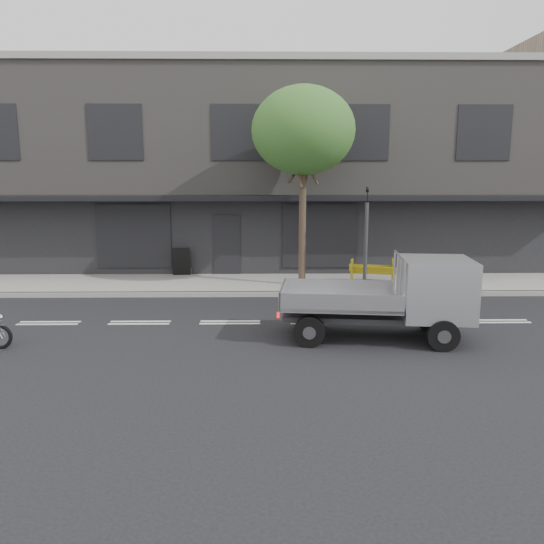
{
  "coord_description": "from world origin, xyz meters",
  "views": [
    {
      "loc": [
        0.91,
        -13.63,
        3.85
      ],
      "look_at": [
        1.12,
        0.5,
        1.27
      ],
      "focal_mm": 35.0,
      "sensor_mm": 36.0,
      "label": 1
    }
  ],
  "objects_px": {
    "sandwich_board": "(181,262)",
    "construction_barrier": "(374,271)",
    "flatbed_ute": "(418,292)",
    "traffic_light_pole": "(366,244)",
    "street_tree": "(303,131)"
  },
  "relations": [
    {
      "from": "sandwich_board",
      "to": "construction_barrier",
      "type": "bearing_deg",
      "value": -19.29
    },
    {
      "from": "flatbed_ute",
      "to": "sandwich_board",
      "type": "height_order",
      "value": "flatbed_ute"
    },
    {
      "from": "flatbed_ute",
      "to": "construction_barrier",
      "type": "relative_size",
      "value": 2.98
    },
    {
      "from": "construction_barrier",
      "to": "sandwich_board",
      "type": "xyz_separation_m",
      "value": [
        -6.9,
        1.61,
        0.1
      ]
    },
    {
      "from": "construction_barrier",
      "to": "sandwich_board",
      "type": "bearing_deg",
      "value": 166.86
    },
    {
      "from": "traffic_light_pole",
      "to": "flatbed_ute",
      "type": "relative_size",
      "value": 0.77
    },
    {
      "from": "street_tree",
      "to": "flatbed_ute",
      "type": "relative_size",
      "value": 1.47
    },
    {
      "from": "street_tree",
      "to": "construction_barrier",
      "type": "relative_size",
      "value": 4.39
    },
    {
      "from": "street_tree",
      "to": "flatbed_ute",
      "type": "height_order",
      "value": "street_tree"
    },
    {
      "from": "traffic_light_pole",
      "to": "flatbed_ute",
      "type": "bearing_deg",
      "value": -86.23
    },
    {
      "from": "street_tree",
      "to": "flatbed_ute",
      "type": "bearing_deg",
      "value": -67.93
    },
    {
      "from": "sandwich_board",
      "to": "traffic_light_pole",
      "type": "bearing_deg",
      "value": -28.64
    },
    {
      "from": "street_tree",
      "to": "flatbed_ute",
      "type": "xyz_separation_m",
      "value": [
        2.32,
        -5.73,
        -4.11
      ]
    },
    {
      "from": "construction_barrier",
      "to": "traffic_light_pole",
      "type": "bearing_deg",
      "value": -115.96
    },
    {
      "from": "street_tree",
      "to": "construction_barrier",
      "type": "distance_m",
      "value": 5.33
    }
  ]
}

